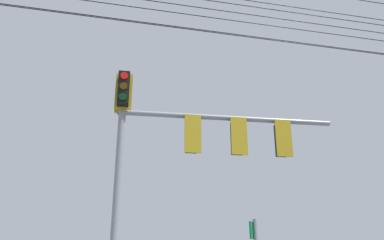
{
  "coord_description": "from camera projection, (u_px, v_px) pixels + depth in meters",
  "views": [
    {
      "loc": [
        -4.77,
        -8.36,
        1.96
      ],
      "look_at": [
        2.29,
        -0.94,
        5.79
      ],
      "focal_mm": 38.05,
      "sensor_mm": 36.0,
      "label": 1
    }
  ],
  "objects": [
    {
      "name": "signal_mast_assembly",
      "position": [
        176.0,
        145.0,
        10.61
      ],
      "size": [
        5.16,
        3.83,
        6.97
      ],
      "color": "gray",
      "rests_on": "ground"
    },
    {
      "name": "overhead_wire_span",
      "position": [
        170.0,
        3.0,
        12.19
      ],
      "size": [
        22.1,
        14.19,
        2.71
      ],
      "color": "black"
    }
  ]
}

